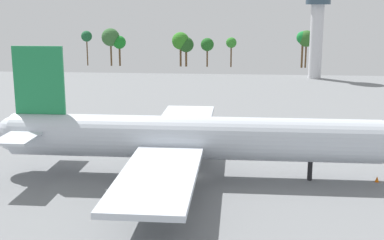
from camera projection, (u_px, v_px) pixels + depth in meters
ground_plane at (192, 176)px, 75.87m from camera, size 236.66×236.66×0.00m
cargo_airplane at (191, 138)px, 74.63m from camera, size 59.17×54.52×19.02m
baggage_tug at (33, 126)px, 102.73m from camera, size 5.57×4.32×2.34m
pushback_tractor at (164, 125)px, 103.98m from camera, size 5.36×4.91×2.10m
safety_cone_nose at (377, 179)px, 73.41m from camera, size 0.59×0.59×0.84m
control_tower at (317, 25)px, 176.11m from camera, size 8.39×8.39×29.62m
tree_line_backdrop at (188, 41)px, 212.74m from camera, size 97.04×7.53×15.73m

